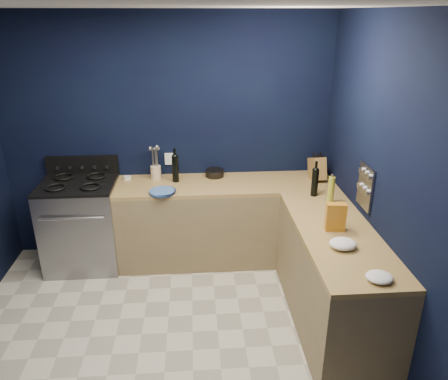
{
  "coord_description": "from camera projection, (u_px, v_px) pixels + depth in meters",
  "views": [
    {
      "loc": [
        0.27,
        -2.75,
        2.56
      ],
      "look_at": [
        0.55,
        1.0,
        1.0
      ],
      "focal_mm": 34.34,
      "sensor_mm": 36.0,
      "label": 1
    }
  ],
  "objects": [
    {
      "name": "floor",
      "position": [
        166.0,
        352.0,
        3.5
      ],
      "size": [
        3.5,
        3.5,
        0.02
      ],
      "primitive_type": "cube",
      "color": "beige",
      "rests_on": "ground"
    },
    {
      "name": "ceiling",
      "position": [
        143.0,
        4.0,
        2.5
      ],
      "size": [
        3.5,
        3.5,
        0.02
      ],
      "primitive_type": "cube",
      "color": "silver",
      "rests_on": "ground"
    },
    {
      "name": "wall_back",
      "position": [
        168.0,
        139.0,
        4.62
      ],
      "size": [
        3.5,
        0.02,
        2.6
      ],
      "primitive_type": "cube",
      "color": "black",
      "rests_on": "ground"
    },
    {
      "name": "wall_right",
      "position": [
        399.0,
        200.0,
        3.12
      ],
      "size": [
        0.02,
        3.5,
        2.6
      ],
      "primitive_type": "cube",
      "color": "black",
      "rests_on": "ground"
    },
    {
      "name": "cab_back",
      "position": [
        226.0,
        223.0,
        4.7
      ],
      "size": [
        2.3,
        0.63,
        0.86
      ],
      "primitive_type": "cube",
      "color": "olive",
      "rests_on": "floor"
    },
    {
      "name": "top_back",
      "position": [
        226.0,
        185.0,
        4.52
      ],
      "size": [
        2.3,
        0.63,
        0.04
      ],
      "primitive_type": "cube",
      "color": "brown",
      "rests_on": "cab_back"
    },
    {
      "name": "cab_right",
      "position": [
        332.0,
        280.0,
        3.69
      ],
      "size": [
        0.63,
        1.67,
        0.86
      ],
      "primitive_type": "cube",
      "color": "olive",
      "rests_on": "floor"
    },
    {
      "name": "top_right",
      "position": [
        338.0,
        234.0,
        3.52
      ],
      "size": [
        0.63,
        1.67,
        0.04
      ],
      "primitive_type": "cube",
      "color": "brown",
      "rests_on": "cab_right"
    },
    {
      "name": "gas_range",
      "position": [
        83.0,
        226.0,
        4.57
      ],
      "size": [
        0.76,
        0.66,
        0.92
      ],
      "primitive_type": "cube",
      "color": "gray",
      "rests_on": "floor"
    },
    {
      "name": "oven_door",
      "position": [
        76.0,
        241.0,
        4.28
      ],
      "size": [
        0.59,
        0.02,
        0.42
      ],
      "primitive_type": "cube",
      "color": "black",
      "rests_on": "gas_range"
    },
    {
      "name": "cooktop",
      "position": [
        77.0,
        184.0,
        4.38
      ],
      "size": [
        0.76,
        0.66,
        0.03
      ],
      "primitive_type": "cube",
      "color": "black",
      "rests_on": "gas_range"
    },
    {
      "name": "backguard",
      "position": [
        83.0,
        165.0,
        4.62
      ],
      "size": [
        0.76,
        0.06,
        0.2
      ],
      "primitive_type": "cube",
      "color": "black",
      "rests_on": "gas_range"
    },
    {
      "name": "spice_panel",
      "position": [
        366.0,
        187.0,
        3.67
      ],
      "size": [
        0.02,
        0.28,
        0.38
      ],
      "primitive_type": "cube",
      "color": "gray",
      "rests_on": "wall_right"
    },
    {
      "name": "wall_outlet",
      "position": [
        169.0,
        159.0,
        4.68
      ],
      "size": [
        0.09,
        0.02,
        0.13
      ],
      "primitive_type": "cube",
      "color": "white",
      "rests_on": "wall_back"
    },
    {
      "name": "plate_stack",
      "position": [
        162.0,
        192.0,
        4.25
      ],
      "size": [
        0.26,
        0.26,
        0.03
      ],
      "primitive_type": "cylinder",
      "rotation": [
        0.0,
        0.0,
        0.03
      ],
      "color": "#336AAC",
      "rests_on": "top_back"
    },
    {
      "name": "ramekin",
      "position": [
        127.0,
        178.0,
        4.61
      ],
      "size": [
        0.1,
        0.1,
        0.03
      ],
      "primitive_type": "cylinder",
      "rotation": [
        0.0,
        0.0,
        0.27
      ],
      "color": "white",
      "rests_on": "top_back"
    },
    {
      "name": "utensil_crock",
      "position": [
        156.0,
        172.0,
        4.61
      ],
      "size": [
        0.12,
        0.12,
        0.14
      ],
      "primitive_type": "cylinder",
      "rotation": [
        0.0,
        0.0,
        0.08
      ],
      "color": "beige",
      "rests_on": "top_back"
    },
    {
      "name": "wine_bottle_back",
      "position": [
        175.0,
        169.0,
        4.5
      ],
      "size": [
        0.09,
        0.09,
        0.28
      ],
      "primitive_type": "cylinder",
      "rotation": [
        0.0,
        0.0,
        -0.25
      ],
      "color": "black",
      "rests_on": "top_back"
    },
    {
      "name": "lemon_basket",
      "position": [
        215.0,
        173.0,
        4.68
      ],
      "size": [
        0.24,
        0.24,
        0.08
      ],
      "primitive_type": "cylinder",
      "rotation": [
        0.0,
        0.0,
        0.26
      ],
      "color": "black",
      "rests_on": "top_back"
    },
    {
      "name": "knife_block",
      "position": [
        317.0,
        169.0,
        4.57
      ],
      "size": [
        0.15,
        0.29,
        0.29
      ],
      "primitive_type": "cube",
      "rotation": [
        -0.31,
        0.0,
        0.09
      ],
      "color": "brown",
      "rests_on": "top_back"
    },
    {
      "name": "wine_bottle_right",
      "position": [
        315.0,
        183.0,
        4.15
      ],
      "size": [
        0.08,
        0.08,
        0.27
      ],
      "primitive_type": "cylinder",
      "rotation": [
        0.0,
        0.0,
        -0.21
      ],
      "color": "black",
      "rests_on": "top_right"
    },
    {
      "name": "oil_bottle",
      "position": [
        331.0,
        190.0,
        3.99
      ],
      "size": [
        0.07,
        0.07,
        0.26
      ],
      "primitive_type": "cylinder",
      "rotation": [
        0.0,
        0.0,
        0.16
      ],
      "color": "#A5AB2F",
      "rests_on": "top_right"
    },
    {
      "name": "spice_jar_near",
      "position": [
        338.0,
        211.0,
        3.75
      ],
      "size": [
        0.07,
        0.07,
        0.11
      ],
      "primitive_type": "cylinder",
      "rotation": [
        0.0,
        0.0,
        0.41
      ],
      "color": "olive",
      "rests_on": "top_right"
    },
    {
      "name": "spice_jar_far",
      "position": [
        331.0,
        220.0,
        3.6
      ],
      "size": [
        0.06,
        0.06,
        0.1
      ],
      "primitive_type": "cylinder",
      "rotation": [
        0.0,
        0.0,
        0.36
      ],
      "color": "olive",
      "rests_on": "top_right"
    },
    {
      "name": "crouton_bag",
      "position": [
        335.0,
        217.0,
        3.5
      ],
      "size": [
        0.17,
        0.09,
        0.24
      ],
      "primitive_type": "cube",
      "rotation": [
        0.0,
        0.0,
        -0.11
      ],
      "color": "#AA3317",
      "rests_on": "top_right"
    },
    {
      "name": "towel_front",
      "position": [
        343.0,
        244.0,
        3.25
      ],
      "size": [
        0.22,
        0.19,
        0.07
      ],
      "primitive_type": "ellipsoid",
      "rotation": [
        0.0,
        0.0,
        -0.04
      ],
      "color": "white",
      "rests_on": "top_right"
    },
    {
      "name": "towel_end",
      "position": [
        379.0,
        277.0,
        2.86
      ],
      "size": [
        0.21,
        0.2,
        0.05
      ],
      "primitive_type": "ellipsoid",
      "rotation": [
        0.0,
        0.0,
        -0.21
      ],
      "color": "white",
      "rests_on": "top_right"
    }
  ]
}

